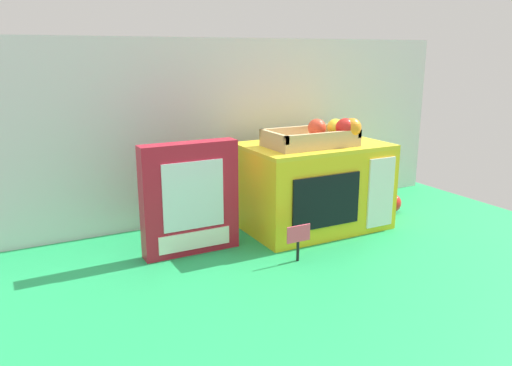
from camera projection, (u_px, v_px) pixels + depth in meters
name	position (u px, v px, depth m)	size (l,w,h in m)	color
ground_plane	(276.00, 235.00, 1.54)	(1.70, 1.70, 0.00)	#219E54
display_back_panel	(239.00, 129.00, 1.69)	(1.61, 0.03, 0.58)	silver
toy_microwave	(313.00, 186.00, 1.59)	(0.44, 0.29, 0.27)	yellow
food_groups_crate	(320.00, 135.00, 1.52)	(0.27, 0.16, 0.08)	tan
cookie_set_box	(190.00, 199.00, 1.37)	(0.27, 0.06, 0.31)	#B2192D
price_sign	(298.00, 237.00, 1.33)	(0.07, 0.01, 0.10)	black
loose_toy_apple	(391.00, 203.00, 1.75)	(0.07, 0.07, 0.07)	red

